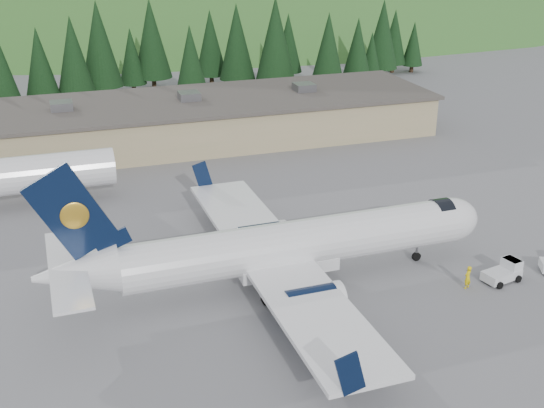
{
  "coord_description": "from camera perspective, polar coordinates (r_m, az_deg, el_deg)",
  "views": [
    {
      "loc": [
        -16.21,
        -42.67,
        25.41
      ],
      "look_at": [
        0.0,
        6.0,
        4.0
      ],
      "focal_mm": 45.0,
      "sensor_mm": 36.0,
      "label": 1
    }
  ],
  "objects": [
    {
      "name": "ramp_worker",
      "position": [
        52.91,
        16.06,
        -5.9
      ],
      "size": [
        0.78,
        0.67,
        1.82
      ],
      "primitive_type": "imported",
      "rotation": [
        0.0,
        0.0,
        3.57
      ],
      "color": "yellow",
      "rests_on": "ground"
    },
    {
      "name": "baggage_tug_a",
      "position": [
        54.96,
        18.86,
        -5.38
      ],
      "size": [
        3.23,
        2.3,
        1.59
      ],
      "rotation": [
        0.0,
        0.0,
        0.21
      ],
      "color": "silver",
      "rests_on": "ground"
    },
    {
      "name": "tree_line",
      "position": [
        105.8,
        -15.7,
        12.15
      ],
      "size": [
        111.87,
        17.66,
        14.49
      ],
      "color": "black",
      "rests_on": "ground"
    },
    {
      "name": "ground",
      "position": [
        52.25,
        2.09,
        -6.47
      ],
      "size": [
        600.0,
        600.0,
        0.0
      ],
      "primitive_type": "plane",
      "color": "slate"
    },
    {
      "name": "terminal_building",
      "position": [
        84.58,
        -10.19,
        6.66
      ],
      "size": [
        71.0,
        17.0,
        6.1
      ],
      "color": "#9A9065",
      "rests_on": "ground"
    },
    {
      "name": "airliner",
      "position": [
        50.51,
        1.08,
        -3.64
      ],
      "size": [
        34.3,
        32.12,
        11.42
      ],
      "rotation": [
        0.0,
        0.0,
        0.02
      ],
      "color": "white",
      "rests_on": "ground"
    },
    {
      "name": "hills",
      "position": [
        281.2,
        -2.66,
        -0.0
      ],
      "size": [
        614.0,
        330.0,
        300.0
      ],
      "color": "#31631D",
      "rests_on": "ground"
    }
  ]
}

